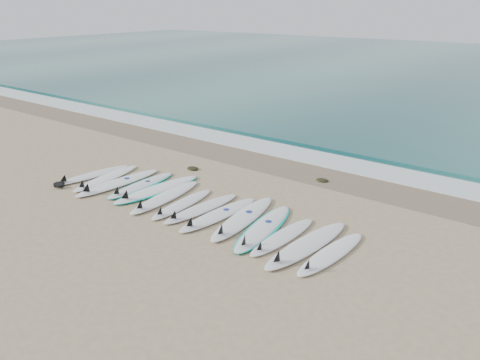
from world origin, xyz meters
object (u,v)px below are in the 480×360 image
Objects in this scene: surfboard_0 at (91,175)px; surfboard_13 at (330,254)px; leash_coil at (59,185)px; surfboard_7 at (200,209)px.

surfboard_0 reaches higher than surfboard_13.
leash_coil is at bearing -86.51° from surfboard_0.
surfboard_13 is 8.18m from leash_coil.
surfboard_0 is 1.03× the size of surfboard_13.
surfboard_0 is 5.52× the size of leash_coil.
surfboard_7 is 4.55m from leash_coil.
surfboard_0 reaches higher than leash_coil.
leash_coil is (-8.10, -1.12, -0.00)m from surfboard_13.
surfboard_0 is at bearing -172.68° from surfboard_7.
surfboard_13 is at bearing 7.87° from leash_coil.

